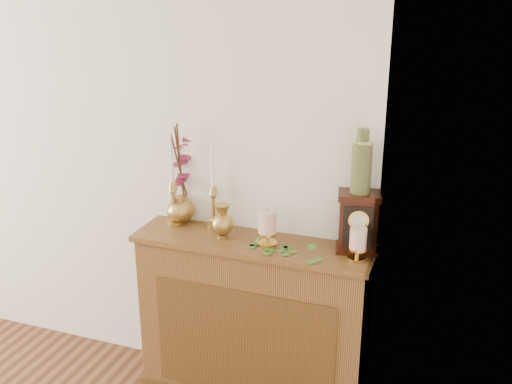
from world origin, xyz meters
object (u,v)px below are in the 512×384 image
at_px(candlestick_left, 173,196).
at_px(bud_vase, 222,221).
at_px(ceramic_vase, 362,165).
at_px(mantel_clock, 358,223).
at_px(ginger_jar, 182,176).
at_px(candlestick_center, 213,200).

height_order(candlestick_left, bud_vase, candlestick_left).
bearing_deg(bud_vase, ceramic_vase, 6.93).
distance_m(mantel_clock, ceramic_vase, 0.29).
bearing_deg(ginger_jar, candlestick_left, -102.19).
bearing_deg(candlestick_center, candlestick_left, -168.97).
relative_size(ginger_jar, ceramic_vase, 1.83).
height_order(candlestick_left, ginger_jar, ginger_jar).
bearing_deg(bud_vase, mantel_clock, 6.70).
bearing_deg(candlestick_left, bud_vase, -12.93).
distance_m(candlestick_left, candlestick_center, 0.22).
bearing_deg(ceramic_vase, mantel_clock, -78.14).
height_order(ginger_jar, mantel_clock, ginger_jar).
height_order(bud_vase, ginger_jar, ginger_jar).
bearing_deg(mantel_clock, candlestick_center, 165.62).
bearing_deg(candlestick_center, mantel_clock, -2.53).
xyz_separation_m(ginger_jar, ceramic_vase, (0.97, -0.07, 0.18)).
xyz_separation_m(candlestick_left, bud_vase, (0.31, -0.07, -0.07)).
distance_m(candlestick_left, bud_vase, 0.33).
bearing_deg(ginger_jar, bud_vase, -27.49).
distance_m(candlestick_left, ceramic_vase, 1.02).
bearing_deg(candlestick_center, bud_vase, -48.89).
bearing_deg(mantel_clock, candlestick_left, 168.58).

